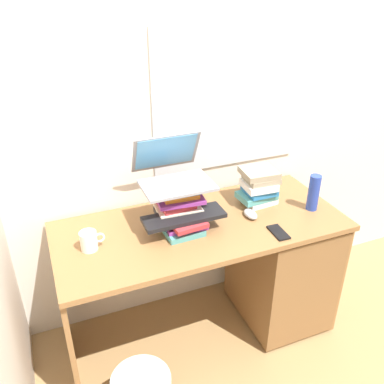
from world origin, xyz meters
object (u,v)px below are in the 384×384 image
Objects in this scene: book_stack_keyboard_riser at (185,226)px; computer_mouse at (251,214)px; mug at (89,241)px; water_bottle at (314,193)px; book_stack_tall at (178,206)px; keyboard at (184,217)px; book_stack_side at (259,186)px; laptop at (172,171)px; desk at (264,263)px; cell_phone at (278,232)px.

book_stack_keyboard_riser is 0.39m from computer_mouse.
mug is 0.58× the size of water_bottle.
book_stack_keyboard_riser is (0.00, -0.10, -0.07)m from book_stack_tall.
keyboard is at bearing 175.79° from water_bottle.
computer_mouse is at bearing 0.97° from book_stack_keyboard_riser.
book_stack_tall is at bearing -176.76° from book_stack_side.
laptop is (-0.50, 0.04, 0.17)m from book_stack_side.
computer_mouse is (-0.11, -0.12, -0.09)m from book_stack_side.
water_bottle is (0.24, -0.06, 0.46)m from desk.
book_stack_tall is 0.48m from mug.
book_stack_keyboard_riser is at bearing -4.16° from mug.
computer_mouse is at bearing -0.61° from keyboard.
cell_phone is (0.44, -0.35, -0.27)m from laptop.
computer_mouse is 0.37m from water_bottle.
keyboard is (-0.50, -0.11, -0.02)m from book_stack_side.
book_stack_tall is 0.18m from laptop.
book_stack_tall reaches higher than water_bottle.
laptop is 0.63m from cell_phone.
keyboard is 3.09× the size of cell_phone.
computer_mouse is 0.50× the size of water_bottle.
cell_phone is (0.92, -0.22, -0.04)m from mug.
computer_mouse reaches higher than cell_phone.
computer_mouse is at bearing -176.58° from desk.
book_stack_side is at bearing 95.50° from desk.
desk is 6.94× the size of book_stack_side.
mug is 0.94m from cell_phone.
book_stack_keyboard_riser is 0.52m from book_stack_side.
book_stack_side is 0.19m from computer_mouse.
keyboard is at bearing -89.30° from laptop.
book_stack_side is (-0.01, 0.11, 0.46)m from desk.
laptop reaches higher than book_stack_keyboard_riser.
mug is at bearing 176.24° from water_bottle.
mug is at bearing 176.78° from keyboard.
desk is 0.64m from book_stack_keyboard_riser.
computer_mouse is at bearing -13.08° from book_stack_tall.
water_bottle reaches higher than desk.
book_stack_keyboard_riser is 1.86× the size of mug.
computer_mouse is (0.39, -0.16, -0.26)m from laptop.
water_bottle reaches higher than cell_phone.
keyboard is at bearing -179.50° from desk.
book_stack_tall reaches higher than cell_phone.
computer_mouse is (0.39, -0.09, -0.09)m from book_stack_tall.
water_bottle is (0.75, -0.14, -0.00)m from book_stack_tall.
mug is (-0.47, 0.03, -0.04)m from keyboard.
cell_phone is (0.06, -0.19, -0.01)m from computer_mouse.
mug is (-0.98, 0.02, 0.40)m from desk.
desk is 3.66× the size of keyboard.
book_stack_side is at bearing 12.81° from keyboard.
keyboard reaches higher than mug.
book_stack_side is at bearing 14.04° from book_stack_keyboard_riser.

